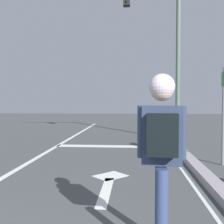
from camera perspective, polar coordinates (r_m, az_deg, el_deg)
name	(u,v)px	position (r m, az deg, el deg)	size (l,w,h in m)	color
lane_line_center	(38,157)	(6.96, -15.62, -9.30)	(0.12, 20.00, 0.01)	silver
lane_line_curbside	(176,160)	(6.63, 13.51, -9.87)	(0.12, 20.00, 0.01)	silver
stop_bar	(114,146)	(8.31, 0.37, -7.34)	(3.54, 0.40, 0.01)	silver
lane_arrow_stem	(106,191)	(4.29, -1.34, -16.55)	(0.16, 1.40, 0.01)	silver
lane_arrow_head	(110,176)	(5.10, -0.34, -13.49)	(0.56, 0.44, 0.01)	silver
curb_strip	(187,157)	(6.66, 15.67, -9.25)	(0.24, 24.00, 0.14)	#9A9198
skater	(162,140)	(2.42, 10.59, -5.81)	(0.44, 0.60, 1.56)	navy
traffic_signal_mast	(158,32)	(10.02, 9.76, 16.43)	(3.75, 0.34, 5.78)	#4F6256
street_sign_post	(224,101)	(6.24, 22.78, 2.17)	(0.11, 0.44, 2.13)	slate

